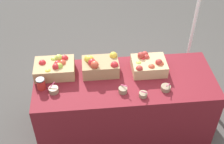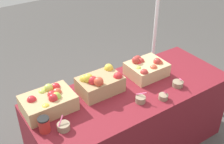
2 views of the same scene
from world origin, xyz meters
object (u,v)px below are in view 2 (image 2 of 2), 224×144
apple_crate_right (146,68)px  sample_bowl_extra (141,99)px  sample_bowl_far (163,97)px  tent_pole (156,18)px  coffee_cup (44,125)px  sample_bowl_near (64,126)px  apple_crate_middle (100,83)px  apple_crate_left (49,101)px  sample_bowl_mid (178,84)px

apple_crate_right → sample_bowl_extra: bearing=-135.4°
sample_bowl_far → tent_pole: bearing=51.9°
coffee_cup → sample_bowl_near: bearing=-27.2°
sample_bowl_extra → apple_crate_middle: bearing=122.4°
apple_crate_middle → apple_crate_left: bearing=177.1°
apple_crate_middle → sample_bowl_extra: bearing=-57.6°
apple_crate_right → sample_bowl_mid: bearing=-68.2°
apple_crate_left → sample_bowl_near: apple_crate_left is taller
sample_bowl_extra → tent_pole: 1.39m
apple_crate_right → coffee_cup: 1.13m
coffee_cup → sample_bowl_mid: bearing=-6.3°
apple_crate_middle → tent_pole: (1.20, 0.63, 0.13)m
sample_bowl_near → sample_bowl_mid: 1.12m
sample_bowl_far → sample_bowl_extra: sample_bowl_far is taller
apple_crate_right → apple_crate_middle: bearing=177.9°
sample_bowl_near → tent_pole: size_ratio=0.06×
sample_bowl_mid → coffee_cup: coffee_cup is taller
sample_bowl_extra → tent_pole: tent_pole is taller
sample_bowl_far → sample_bowl_extra: 0.21m
sample_bowl_far → tent_pole: size_ratio=0.05×
coffee_cup → tent_pole: 1.99m
apple_crate_middle → tent_pole: tent_pole is taller
sample_bowl_far → tent_pole: tent_pole is taller
sample_bowl_near → sample_bowl_extra: bearing=-5.5°
sample_bowl_mid → tent_pole: (0.57, 0.96, 0.19)m
sample_bowl_mid → sample_bowl_near: bearing=176.2°
apple_crate_middle → sample_bowl_mid: bearing=-27.4°
sample_bowl_far → apple_crate_left: bearing=154.0°
apple_crate_right → coffee_cup: bearing=-171.1°
apple_crate_right → tent_pole: size_ratio=0.19×
apple_crate_right → sample_bowl_mid: apple_crate_right is taller
sample_bowl_far → coffee_cup: size_ratio=0.82×
coffee_cup → tent_pole: tent_pole is taller
sample_bowl_mid → apple_crate_left: bearing=162.3°
sample_bowl_near → sample_bowl_far: size_ratio=1.06×
sample_bowl_near → tent_pole: bearing=27.8°
tent_pole → apple_crate_right: bearing=-136.8°
sample_bowl_mid → sample_bowl_far: 0.25m
apple_crate_middle → apple_crate_right: size_ratio=1.06×
sample_bowl_mid → apple_crate_middle: bearing=152.6°
coffee_cup → sample_bowl_far: bearing=-11.6°
sample_bowl_mid → coffee_cup: 1.25m
sample_bowl_extra → coffee_cup: size_ratio=0.80×
apple_crate_right → sample_bowl_mid: (0.12, -0.31, -0.05)m
sample_bowl_far → apple_crate_middle: bearing=134.7°
apple_crate_middle → sample_bowl_extra: 0.39m
sample_bowl_near → sample_bowl_mid: size_ratio=1.06×
apple_crate_left → sample_bowl_near: bearing=-91.5°
apple_crate_middle → coffee_cup: bearing=-162.3°
sample_bowl_mid → sample_bowl_extra: (-0.43, 0.01, 0.00)m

